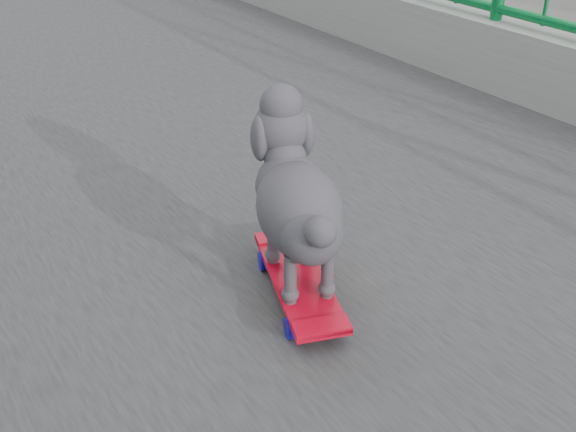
# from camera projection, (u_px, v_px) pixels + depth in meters

# --- Properties ---
(railing) EXTENTS (3.00, 24.00, 1.42)m
(railing) POSITION_uv_depth(u_px,v_px,m) (226.00, 98.00, 2.42)
(railing) COLOR gray
(railing) RESTS_ON footbridge
(skateboard) EXTENTS (0.28, 0.48, 0.06)m
(skateboard) POSITION_uv_depth(u_px,v_px,m) (299.00, 282.00, 1.73)
(skateboard) COLOR red
(skateboard) RESTS_ON footbridge
(poodle) EXTENTS (0.30, 0.47, 0.41)m
(poodle) POSITION_uv_depth(u_px,v_px,m) (297.00, 197.00, 1.63)
(poodle) COLOR #333035
(poodle) RESTS_ON skateboard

